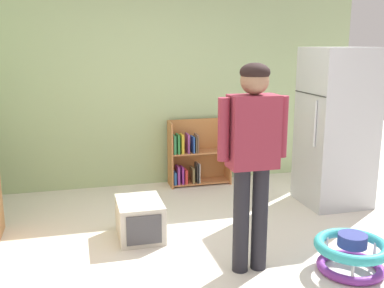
# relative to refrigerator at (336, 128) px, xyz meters

# --- Properties ---
(ground_plane) EXTENTS (12.00, 12.00, 0.00)m
(ground_plane) POSITION_rel_refrigerator_xyz_m (-1.69, -1.05, -0.89)
(ground_plane) COLOR silver
(ground_plane) RESTS_ON ground
(back_wall) EXTENTS (5.20, 0.06, 2.70)m
(back_wall) POSITION_rel_refrigerator_xyz_m (-1.69, 1.28, 0.46)
(back_wall) COLOR #A2B985
(back_wall) RESTS_ON ground
(refrigerator) EXTENTS (0.73, 0.68, 1.78)m
(refrigerator) POSITION_rel_refrigerator_xyz_m (0.00, 0.00, 0.00)
(refrigerator) COLOR #B7BABF
(refrigerator) RESTS_ON ground
(bookshelf) EXTENTS (0.80, 0.28, 0.85)m
(bookshelf) POSITION_rel_refrigerator_xyz_m (-1.36, 1.09, -0.52)
(bookshelf) COLOR #B97342
(bookshelf) RESTS_ON ground
(standing_person) EXTENTS (0.57, 0.23, 1.68)m
(standing_person) POSITION_rel_refrigerator_xyz_m (-1.52, -1.25, 0.14)
(standing_person) COLOR #222128
(standing_person) RESTS_ON ground
(baby_walker) EXTENTS (0.60, 0.60, 0.32)m
(baby_walker) POSITION_rel_refrigerator_xyz_m (-0.73, -1.48, -0.73)
(baby_walker) COLOR purple
(baby_walker) RESTS_ON ground
(pet_carrier) EXTENTS (0.42, 0.55, 0.36)m
(pet_carrier) POSITION_rel_refrigerator_xyz_m (-2.30, -0.39, -0.71)
(pet_carrier) COLOR beige
(pet_carrier) RESTS_ON ground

